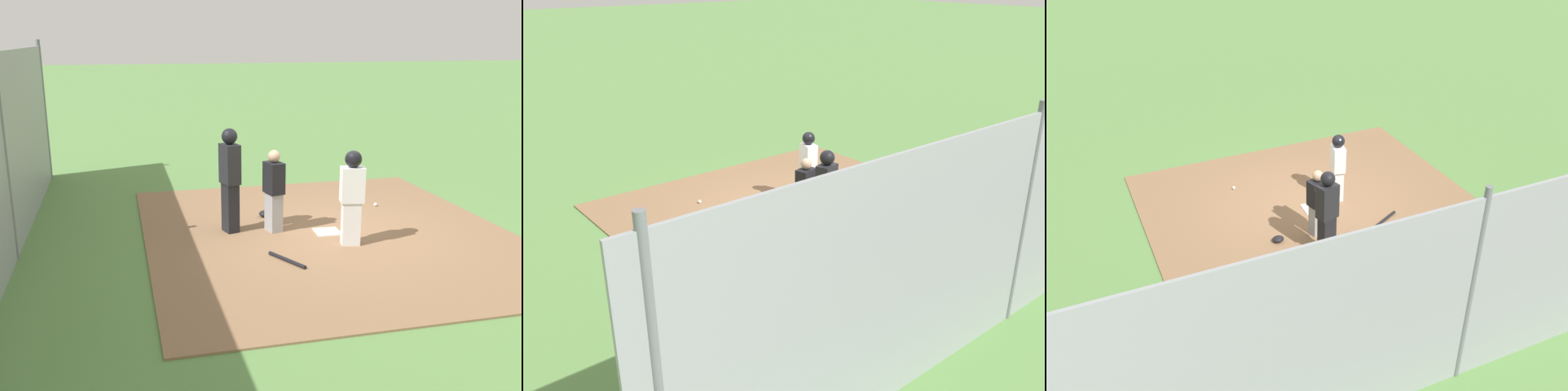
% 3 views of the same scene
% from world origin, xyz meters
% --- Properties ---
extents(ground_plane, '(140.00, 140.00, 0.00)m').
position_xyz_m(ground_plane, '(0.00, 0.00, 0.00)').
color(ground_plane, '#5B8947').
extents(dirt_infield, '(7.20, 6.40, 0.03)m').
position_xyz_m(dirt_infield, '(0.00, 0.00, 0.01)').
color(dirt_infield, '#896647').
rests_on(dirt_infield, ground_plane).
extents(home_plate, '(0.47, 0.47, 0.02)m').
position_xyz_m(home_plate, '(0.00, 0.00, 0.04)').
color(home_plate, white).
rests_on(home_plate, dirt_infield).
extents(catcher, '(0.43, 0.34, 1.47)m').
position_xyz_m(catcher, '(-0.32, -0.91, 0.78)').
color(catcher, '#9E9EA3').
rests_on(catcher, dirt_infield).
extents(umpire, '(0.43, 0.35, 1.86)m').
position_xyz_m(umpire, '(-0.48, -1.66, 1.02)').
color(umpire, black).
rests_on(umpire, dirt_infield).
extents(runner, '(0.33, 0.42, 1.60)m').
position_xyz_m(runner, '(0.67, 0.16, 0.94)').
color(runner, silver).
rests_on(runner, dirt_infield).
extents(baseball_bat, '(0.75, 0.41, 0.06)m').
position_xyz_m(baseball_bat, '(1.19, -1.10, 0.06)').
color(baseball_bat, black).
rests_on(baseball_bat, dirt_infield).
extents(catcher_mask, '(0.24, 0.20, 0.12)m').
position_xyz_m(catcher_mask, '(-1.18, -0.86, 0.09)').
color(catcher_mask, black).
rests_on(catcher_mask, dirt_infield).
extents(baseball, '(0.07, 0.07, 0.07)m').
position_xyz_m(baseball, '(-1.34, 1.54, 0.07)').
color(baseball, white).
rests_on(baseball, dirt_infield).
extents(backstop_fence, '(12.00, 0.10, 3.35)m').
position_xyz_m(backstop_fence, '(0.00, -5.21, 1.60)').
color(backstop_fence, '#93999E').
rests_on(backstop_fence, ground_plane).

